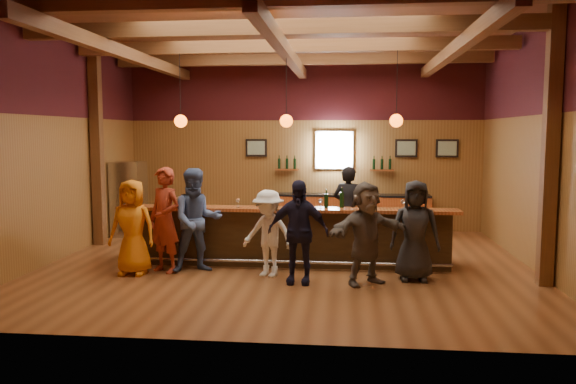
% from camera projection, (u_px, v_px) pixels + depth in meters
% --- Properties ---
extents(room, '(9.04, 9.00, 4.52)m').
position_uv_depth(room, '(287.00, 93.00, 10.34)').
color(room, brown).
rests_on(room, ground).
extents(bar_counter, '(6.30, 1.07, 1.11)m').
position_uv_depth(bar_counter, '(288.00, 236.00, 10.71)').
color(bar_counter, black).
rests_on(bar_counter, ground).
extents(back_bar_cabinet, '(4.00, 0.52, 0.95)m').
position_uv_depth(back_bar_cabinet, '(349.00, 213.00, 14.13)').
color(back_bar_cabinet, '#933F1A').
rests_on(back_bar_cabinet, ground).
extents(window, '(0.95, 0.09, 0.95)m').
position_uv_depth(window, '(334.00, 150.00, 14.23)').
color(window, silver).
rests_on(window, room).
extents(framed_pictures, '(5.35, 0.05, 0.45)m').
position_uv_depth(framed_pictures, '(369.00, 148.00, 14.12)').
color(framed_pictures, black).
rests_on(framed_pictures, room).
extents(wine_shelves, '(3.00, 0.18, 0.30)m').
position_uv_depth(wine_shelves, '(334.00, 167.00, 14.21)').
color(wine_shelves, '#933F1A').
rests_on(wine_shelves, room).
extents(pendant_lights, '(4.24, 0.24, 1.37)m').
position_uv_depth(pendant_lights, '(286.00, 121.00, 10.34)').
color(pendant_lights, black).
rests_on(pendant_lights, room).
extents(stainless_fridge, '(0.70, 0.70, 1.80)m').
position_uv_depth(stainless_fridge, '(129.00, 199.00, 13.52)').
color(stainless_fridge, silver).
rests_on(stainless_fridge, ground).
extents(customer_orange, '(0.83, 0.55, 1.67)m').
position_uv_depth(customer_orange, '(132.00, 227.00, 9.81)').
color(customer_orange, orange).
rests_on(customer_orange, ground).
extents(customer_redvest, '(0.82, 0.72, 1.88)m').
position_uv_depth(customer_redvest, '(165.00, 220.00, 9.98)').
color(customer_redvest, '#9C311C').
rests_on(customer_redvest, ground).
extents(customer_denim, '(1.11, 1.00, 1.86)m').
position_uv_depth(customer_denim, '(197.00, 220.00, 9.99)').
color(customer_denim, '#485E90').
rests_on(customer_denim, ground).
extents(customer_white, '(1.11, 0.90, 1.51)m').
position_uv_depth(customer_white, '(268.00, 233.00, 9.68)').
color(customer_white, white).
rests_on(customer_white, ground).
extents(customer_navy, '(1.04, 0.49, 1.72)m').
position_uv_depth(customer_navy, '(298.00, 232.00, 9.22)').
color(customer_navy, '#191831').
rests_on(customer_navy, ground).
extents(customer_brown, '(1.59, 1.29, 1.70)m').
position_uv_depth(customer_brown, '(366.00, 233.00, 9.16)').
color(customer_brown, '#574E46').
rests_on(customer_brown, ground).
extents(customer_dark, '(0.85, 0.57, 1.69)m').
position_uv_depth(customer_dark, '(415.00, 231.00, 9.41)').
color(customer_dark, black).
rests_on(customer_dark, ground).
extents(bartender, '(0.76, 0.62, 1.79)m').
position_uv_depth(bartender, '(348.00, 209.00, 11.74)').
color(bartender, black).
rests_on(bartender, ground).
extents(ice_bucket, '(0.23, 0.23, 0.25)m').
position_uv_depth(ice_bucket, '(300.00, 200.00, 10.38)').
color(ice_bucket, brown).
rests_on(ice_bucket, bar_counter).
extents(bottle_a, '(0.07, 0.07, 0.34)m').
position_uv_depth(bottle_a, '(326.00, 201.00, 10.29)').
color(bottle_a, black).
rests_on(bottle_a, bar_counter).
extents(bottle_b, '(0.08, 0.08, 0.38)m').
position_uv_depth(bottle_b, '(342.00, 199.00, 10.34)').
color(bottle_b, black).
rests_on(bottle_b, bar_counter).
extents(glass_a, '(0.07, 0.07, 0.16)m').
position_uv_depth(glass_a, '(161.00, 200.00, 10.53)').
color(glass_a, silver).
rests_on(glass_a, bar_counter).
extents(glass_b, '(0.08, 0.08, 0.19)m').
position_uv_depth(glass_b, '(179.00, 199.00, 10.47)').
color(glass_b, silver).
rests_on(glass_b, bar_counter).
extents(glass_c, '(0.07, 0.07, 0.17)m').
position_uv_depth(glass_c, '(203.00, 200.00, 10.46)').
color(glass_c, silver).
rests_on(glass_c, bar_counter).
extents(glass_d, '(0.08, 0.08, 0.17)m').
position_uv_depth(glass_d, '(238.00, 201.00, 10.34)').
color(glass_d, silver).
rests_on(glass_d, bar_counter).
extents(glass_e, '(0.09, 0.09, 0.19)m').
position_uv_depth(glass_e, '(268.00, 200.00, 10.34)').
color(glass_e, silver).
rests_on(glass_e, bar_counter).
extents(glass_f, '(0.08, 0.08, 0.18)m').
position_uv_depth(glass_f, '(321.00, 201.00, 10.22)').
color(glass_f, silver).
rests_on(glass_f, bar_counter).
extents(glass_g, '(0.08, 0.08, 0.19)m').
position_uv_depth(glass_g, '(367.00, 201.00, 10.23)').
color(glass_g, silver).
rests_on(glass_g, bar_counter).
extents(glass_h, '(0.08, 0.08, 0.17)m').
position_uv_depth(glass_h, '(403.00, 202.00, 10.13)').
color(glass_h, silver).
rests_on(glass_h, bar_counter).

